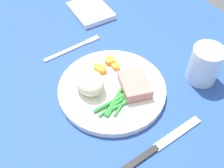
{
  "coord_description": "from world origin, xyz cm",
  "views": [
    {
      "loc": [
        35.81,
        -24.53,
        51.32
      ],
      "look_at": [
        2.92,
        -1.33,
        4.6
      ],
      "focal_mm": 43.92,
      "sensor_mm": 36.0,
      "label": 1
    }
  ],
  "objects_px": {
    "dinner_plate": "(112,89)",
    "water_glass": "(204,67)",
    "fork": "(72,48)",
    "meat_portion": "(135,85)",
    "napkin": "(91,11)",
    "knife": "(160,145)"
  },
  "relations": [
    {
      "from": "knife",
      "to": "water_glass",
      "type": "xyz_separation_m",
      "value": [
        -0.08,
        0.2,
        0.04
      ]
    },
    {
      "from": "dinner_plate",
      "to": "water_glass",
      "type": "relative_size",
      "value": 2.74
    },
    {
      "from": "dinner_plate",
      "to": "knife",
      "type": "height_order",
      "value": "dinner_plate"
    },
    {
      "from": "fork",
      "to": "water_glass",
      "type": "xyz_separation_m",
      "value": [
        0.27,
        0.2,
        0.04
      ]
    },
    {
      "from": "water_glass",
      "to": "fork",
      "type": "bearing_deg",
      "value": -143.03
    },
    {
      "from": "dinner_plate",
      "to": "meat_portion",
      "type": "xyz_separation_m",
      "value": [
        0.03,
        0.04,
        0.02
      ]
    },
    {
      "from": "dinner_plate",
      "to": "napkin",
      "type": "xyz_separation_m",
      "value": [
        -0.29,
        0.13,
        -0.0
      ]
    },
    {
      "from": "water_glass",
      "to": "napkin",
      "type": "xyz_separation_m",
      "value": [
        -0.38,
        -0.07,
        -0.03
      ]
    },
    {
      "from": "knife",
      "to": "meat_portion",
      "type": "bearing_deg",
      "value": 161.22
    },
    {
      "from": "dinner_plate",
      "to": "napkin",
      "type": "distance_m",
      "value": 0.32
    },
    {
      "from": "dinner_plate",
      "to": "water_glass",
      "type": "height_order",
      "value": "water_glass"
    },
    {
      "from": "fork",
      "to": "knife",
      "type": "bearing_deg",
      "value": -2.53
    },
    {
      "from": "meat_portion",
      "to": "knife",
      "type": "bearing_deg",
      "value": -17.02
    },
    {
      "from": "water_glass",
      "to": "napkin",
      "type": "relative_size",
      "value": 0.68
    },
    {
      "from": "meat_portion",
      "to": "water_glass",
      "type": "height_order",
      "value": "water_glass"
    },
    {
      "from": "meat_portion",
      "to": "water_glass",
      "type": "xyz_separation_m",
      "value": [
        0.05,
        0.16,
        0.01
      ]
    },
    {
      "from": "water_glass",
      "to": "meat_portion",
      "type": "bearing_deg",
      "value": -108.87
    },
    {
      "from": "water_glass",
      "to": "dinner_plate",
      "type": "bearing_deg",
      "value": -113.85
    },
    {
      "from": "dinner_plate",
      "to": "meat_portion",
      "type": "bearing_deg",
      "value": 49.4
    },
    {
      "from": "water_glass",
      "to": "napkin",
      "type": "distance_m",
      "value": 0.39
    },
    {
      "from": "dinner_plate",
      "to": "fork",
      "type": "xyz_separation_m",
      "value": [
        -0.18,
        -0.0,
        -0.01
      ]
    },
    {
      "from": "fork",
      "to": "water_glass",
      "type": "distance_m",
      "value": 0.34
    }
  ]
}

